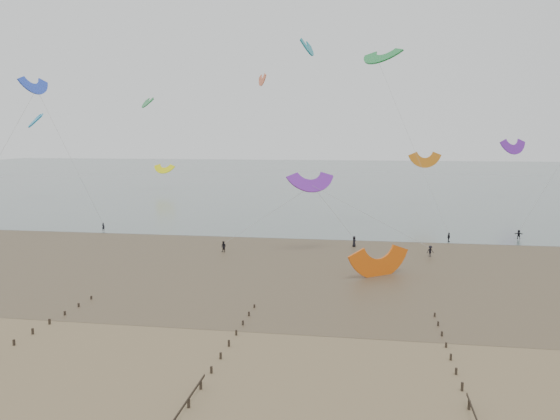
{
  "coord_description": "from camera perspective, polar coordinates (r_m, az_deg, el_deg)",
  "views": [
    {
      "loc": [
        15.14,
        -41.13,
        17.6
      ],
      "look_at": [
        4.12,
        28.0,
        8.0
      ],
      "focal_mm": 35.0,
      "sensor_mm": 36.0,
      "label": 1
    }
  ],
  "objects": [
    {
      "name": "ground",
      "position": [
        47.23,
        -10.67,
        -14.21
      ],
      "size": [
        500.0,
        500.0,
        0.0
      ],
      "primitive_type": "plane",
      "color": "brown",
      "rests_on": "ground"
    },
    {
      "name": "sea_and_shore",
      "position": [
        79.9,
        -5.11,
        -4.94
      ],
      "size": [
        500.0,
        665.0,
        0.03
      ],
      "color": "#475654",
      "rests_on": "ground"
    },
    {
      "name": "kitesurfers",
      "position": [
        89.63,
        17.05,
        -3.32
      ],
      "size": [
        103.46,
        19.11,
        1.86
      ],
      "color": "black",
      "rests_on": "ground"
    },
    {
      "name": "grounded_kite",
      "position": [
        70.41,
        10.32,
        -6.8
      ],
      "size": [
        9.67,
        9.36,
        4.2
      ],
      "primitive_type": null,
      "rotation": [
        1.54,
        0.0,
        0.65
      ],
      "color": "#DE580E",
      "rests_on": "ground"
    },
    {
      "name": "kites_airborne",
      "position": [
        138.74,
        -3.02,
        8.52
      ],
      "size": [
        239.5,
        116.35,
        35.93
      ],
      "color": "orange",
      "rests_on": "ground"
    }
  ]
}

